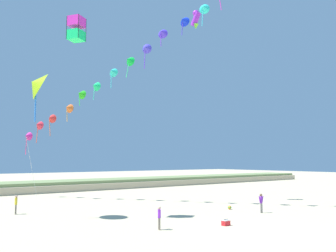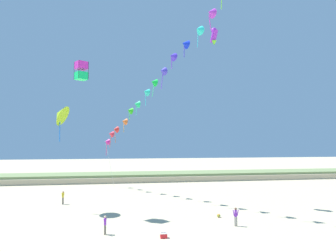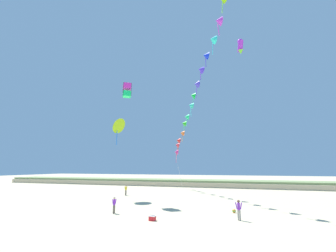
% 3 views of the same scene
% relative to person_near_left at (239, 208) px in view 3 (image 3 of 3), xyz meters
% --- Properties ---
extents(ground_plane, '(240.00, 240.00, 0.00)m').
position_rel_person_near_left_xyz_m(ground_plane, '(-6.56, -4.55, -1.01)').
color(ground_plane, beige).
extents(dune_ridge, '(120.00, 8.59, 1.51)m').
position_rel_person_near_left_xyz_m(dune_ridge, '(-6.56, 35.17, -0.25)').
color(dune_ridge, '#BFAE8B').
rests_on(dune_ridge, ground).
extents(person_near_left, '(0.61, 0.24, 1.74)m').
position_rel_person_near_left_xyz_m(person_near_left, '(0.00, 0.00, 0.00)').
color(person_near_left, gray).
rests_on(person_near_left, ground).
extents(person_near_right, '(0.30, 0.58, 1.69)m').
position_rel_person_near_left_xyz_m(person_near_right, '(-18.04, 12.88, -0.03)').
color(person_near_right, '#726656').
rests_on(person_near_right, ground).
extents(person_mid_center, '(0.27, 0.55, 1.61)m').
position_rel_person_near_left_xyz_m(person_mid_center, '(-12.09, -0.66, -0.08)').
color(person_mid_center, '#726656').
rests_on(person_mid_center, ground).
extents(kite_banner_string, '(16.24, 30.77, 26.31)m').
position_rel_person_near_left_xyz_m(kite_banner_string, '(-5.89, 12.14, 15.74)').
color(kite_banner_string, '#C7278C').
extents(large_kite_low_lead, '(1.63, 1.63, 2.03)m').
position_rel_person_near_left_xyz_m(large_kite_low_lead, '(-15.26, 7.00, 14.93)').
color(large_kite_low_lead, '#16E76E').
extents(large_kite_mid_trail, '(1.08, 1.53, 2.36)m').
position_rel_person_near_left_xyz_m(large_kite_mid_trail, '(1.28, 10.10, 21.00)').
color(large_kite_mid_trail, purple).
extents(large_kite_high_solo, '(2.34, 2.84, 4.47)m').
position_rel_person_near_left_xyz_m(large_kite_high_solo, '(-17.84, 8.97, 10.13)').
color(large_kite_high_solo, '#9ED016').
extents(beach_cooler, '(0.58, 0.41, 0.46)m').
position_rel_person_near_left_xyz_m(beach_cooler, '(-7.24, -2.37, -0.79)').
color(beach_cooler, red).
rests_on(beach_cooler, ground).
extents(beach_ball, '(0.36, 0.36, 0.36)m').
position_rel_person_near_left_xyz_m(beach_ball, '(-0.54, 3.40, -0.83)').
color(beach_ball, orange).
rests_on(beach_ball, ground).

